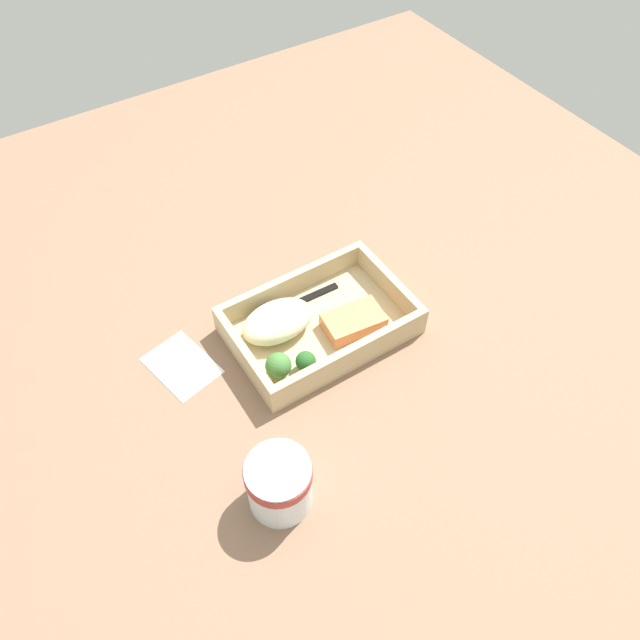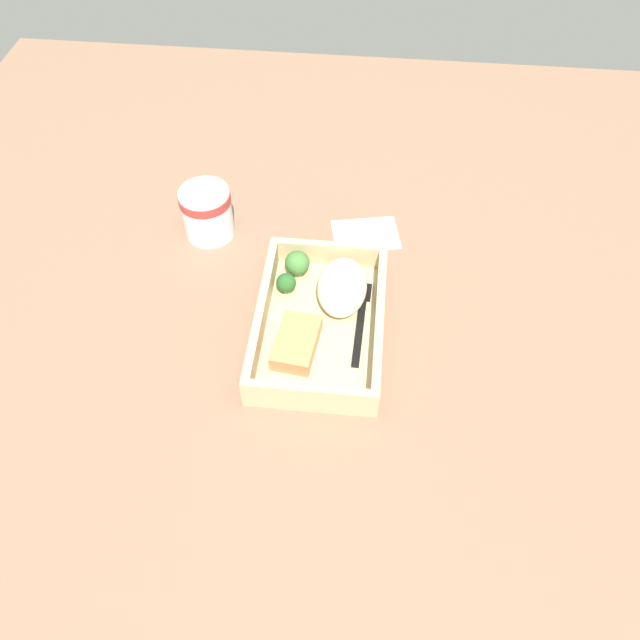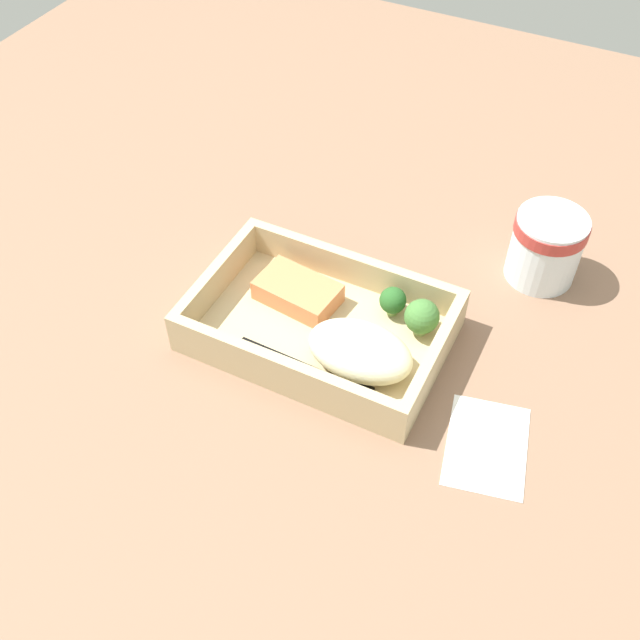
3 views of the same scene
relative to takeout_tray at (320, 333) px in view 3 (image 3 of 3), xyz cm
name	(u,v)px [view 3 (image 3 of 3)]	position (x,y,z in cm)	size (l,w,h in cm)	color
ground_plane	(320,342)	(0.00, 0.00, -1.60)	(160.00, 160.00, 2.00)	#84624C
takeout_tray	(320,333)	(0.00, 0.00, 0.00)	(27.86, 18.42, 1.20)	tan
tray_rim	(320,317)	(0.00, 0.00, 2.62)	(27.86, 18.42, 4.04)	tan
salmon_fillet	(298,292)	(-4.32, 2.94, 1.88)	(9.27, 5.64, 2.57)	#E3804F
mashed_potatoes	(360,351)	(6.05, -2.73, 2.92)	(11.59, 7.51, 4.64)	beige
broccoli_floret_1	(393,301)	(6.22, 5.85, 2.60)	(3.07, 3.07, 3.62)	#88AE5D
broccoli_floret_2	(422,317)	(10.13, 4.61, 3.01)	(3.90, 3.90, 4.45)	#7B9656
fork	(313,372)	(2.09, -5.96, 0.82)	(15.84, 2.31, 0.44)	black
paper_cup	(547,244)	(19.36, 20.82, 4.29)	(8.53, 8.53, 8.76)	white
receipt_slip	(487,446)	(21.44, -5.63, -0.48)	(7.92, 11.05, 0.24)	white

